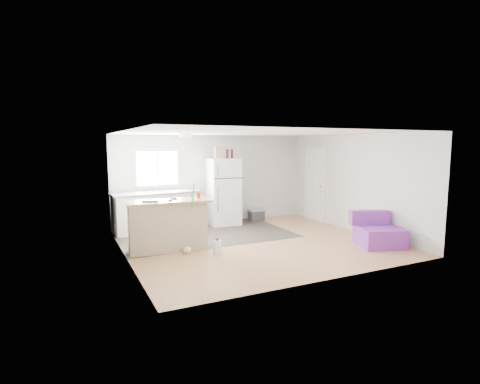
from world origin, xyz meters
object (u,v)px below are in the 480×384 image
object	(u,v)px
mop	(188,242)
red_cup	(198,195)
purple_seat	(378,233)
cardboard_box	(218,153)
kitchen_cabinets	(157,211)
refrigerator	(223,192)
cooler	(256,215)
bottle_left	(227,154)
peninsula	(168,225)
bottle_right	(232,154)
cleaner_jug	(217,247)
blue_tray	(150,201)

from	to	relation	value
mop	red_cup	world-z (taller)	mop
purple_seat	cardboard_box	bearing A→B (deg)	143.88
kitchen_cabinets	refrigerator	distance (m)	1.83
purple_seat	mop	distance (m)	4.02
cooler	bottle_left	world-z (taller)	bottle_left
peninsula	mop	distance (m)	0.56
mop	bottle_left	xyz separation A→B (m)	(1.78, 2.10, 1.68)
peninsula	refrigerator	xyz separation A→B (m)	(2.01, 1.84, 0.37)
refrigerator	bottle_right	distance (m)	1.05
kitchen_cabinets	bottle_right	size ratio (longest dim) A/B	8.99
purple_seat	red_cup	bearing A→B (deg)	174.93
cleaner_jug	mop	xyz separation A→B (m)	(-0.49, 0.32, 0.09)
purple_seat	cardboard_box	distance (m)	4.41
blue_tray	purple_seat	bearing A→B (deg)	-19.10
mop	bottle_left	world-z (taller)	bottle_left
red_cup	blue_tray	distance (m)	1.02
peninsula	cooler	world-z (taller)	peninsula
cleaner_jug	purple_seat	bearing A→B (deg)	-11.48
kitchen_cabinets	bottle_right	world-z (taller)	bottle_right
cardboard_box	red_cup	bearing A→B (deg)	-123.68
cleaner_jug	blue_tray	xyz separation A→B (m)	(-1.15, 0.66, 0.91)
peninsula	cooler	distance (m)	3.61
refrigerator	purple_seat	xyz separation A→B (m)	(2.14, -3.42, -0.63)
refrigerator	purple_seat	bearing A→B (deg)	-55.87
mop	bottle_left	bearing A→B (deg)	44.23
mop	refrigerator	bearing A→B (deg)	46.82
blue_tray	kitchen_cabinets	bearing A→B (deg)	73.40
cardboard_box	bottle_left	distance (m)	0.25
bottle_right	bottle_left	bearing A→B (deg)	-155.80
mop	purple_seat	bearing A→B (deg)	-23.13
refrigerator	purple_seat	distance (m)	4.08
cleaner_jug	blue_tray	size ratio (longest dim) A/B	1.08
cooler	blue_tray	size ratio (longest dim) A/B	1.46
red_cup	bottle_left	xyz separation A→B (m)	(1.42, 1.72, 0.81)
cleaner_jug	red_cup	xyz separation A→B (m)	(-0.14, 0.70, 0.95)
refrigerator	bottle_left	world-z (taller)	bottle_left
peninsula	blue_tray	bearing A→B (deg)	-171.52
bottle_left	cooler	bearing A→B (deg)	9.20
peninsula	red_cup	xyz separation A→B (m)	(0.67, 0.02, 0.57)
kitchen_cabinets	cleaner_jug	distance (m)	2.66
refrigerator	cardboard_box	xyz separation A→B (m)	(-0.16, -0.05, 1.04)
cooler	cardboard_box	size ratio (longest dim) A/B	1.46
purple_seat	bottle_right	distance (m)	4.22
red_cup	bottle_left	size ratio (longest dim) A/B	0.48
bottle_right	kitchen_cabinets	bearing A→B (deg)	177.93
refrigerator	blue_tray	xyz separation A→B (m)	(-2.35, -1.86, 0.16)
purple_seat	red_cup	xyz separation A→B (m)	(-3.48, 1.60, 0.83)
peninsula	bottle_left	distance (m)	3.05
peninsula	mop	world-z (taller)	mop
red_cup	bottle_right	world-z (taller)	bottle_right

